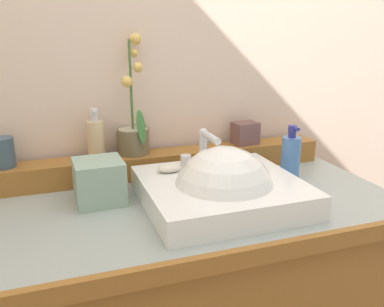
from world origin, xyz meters
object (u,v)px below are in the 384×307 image
Objects in this scene: lotion_bottle at (291,156)px; tissue_box at (99,181)px; soap_dispenser at (96,138)px; trinket_box at (245,133)px; soap_bar at (169,168)px; sink_basin at (223,195)px; tumbler_cup at (3,153)px; potted_plant at (133,130)px.

lotion_bottle is 1.33× the size of tissue_box.
lotion_bottle is at bearing -0.67° from tissue_box.
soap_dispenser is 1.85× the size of trinket_box.
soap_dispenser is (-0.18, 0.19, 0.06)m from soap_bar.
sink_basin is 5.06× the size of trinket_box.
tumbler_cup is at bearing -178.33° from soap_dispenser.
potted_plant reaches higher than tissue_box.
sink_basin is at bearing -132.03° from trinket_box.
sink_basin is 5.98× the size of soap_bar.
lotion_bottle is (0.40, 0.00, -0.01)m from soap_bar.
soap_bar is 0.79× the size of tumbler_cup.
sink_basin is 0.34m from tissue_box.
trinket_box is 0.64× the size of tissue_box.
trinket_box is 0.20m from lotion_bottle.
soap_dispenser reaches higher than soap_bar.
sink_basin is 0.38m from trinket_box.
tissue_box is (-0.60, 0.01, -0.01)m from lotion_bottle.
tissue_box is (-0.02, -0.18, -0.08)m from soap_dispenser.
soap_bar is at bearing -158.03° from trinket_box.
tumbler_cup is at bearing 173.33° from trinket_box.
tumbler_cup is 0.68× the size of tissue_box.
tissue_box is at bearing -95.42° from soap_dispenser.
tissue_box is at bearing 177.01° from soap_bar.
potted_plant reaches higher than sink_basin.
sink_basin is 0.32m from lotion_bottle.
sink_basin is 3.22× the size of tissue_box.
soap_dispenser is 0.19m from tissue_box.
trinket_box is (0.51, -0.01, -0.02)m from soap_dispenser.
lotion_bottle is at bearing -73.59° from trinket_box.
potted_plant is at bearing 171.36° from trinket_box.
tissue_box is (-0.14, -0.18, -0.09)m from potted_plant.
soap_bar is at bearing -46.03° from soap_dispenser.
soap_bar is 0.27m from soap_dispenser.
potted_plant is 2.87× the size of tissue_box.
potted_plant is 2.16× the size of lotion_bottle.
soap_dispenser is 0.89× the size of lotion_bottle.
tumbler_cup is 0.51× the size of lotion_bottle.
potted_plant is at bearing 2.00° from tumbler_cup.
sink_basin reaches higher than tumbler_cup.
trinket_box is at bearing -1.96° from potted_plant.
trinket_box is (0.39, -0.01, -0.04)m from potted_plant.
trinket_box is (0.21, 0.30, 0.08)m from sink_basin.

